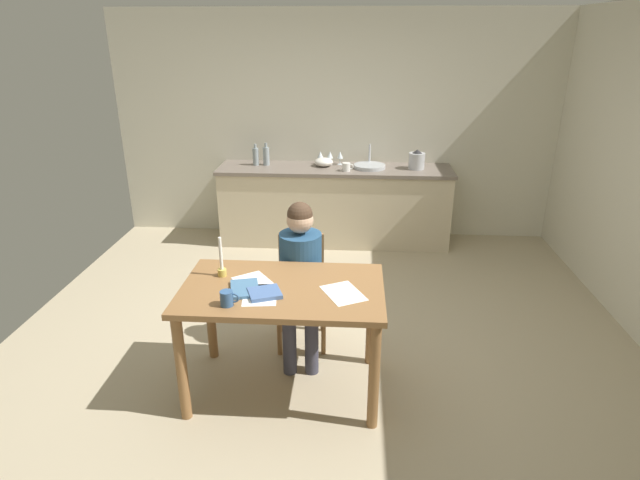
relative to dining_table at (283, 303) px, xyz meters
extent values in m
cube|color=tan|center=(0.23, 0.57, -0.69)|extent=(5.20, 5.20, 0.04)
cube|color=beige|center=(0.23, 3.17, 0.63)|extent=(5.20, 0.12, 2.60)
cube|color=beige|center=(0.23, 2.81, -0.24)|extent=(2.63, 0.60, 0.86)
cube|color=#72665B|center=(0.23, 2.81, 0.21)|extent=(2.67, 0.64, 0.04)
cube|color=olive|center=(0.00, 0.00, 0.10)|extent=(1.33, 0.81, 0.04)
cylinder|color=olive|center=(-0.60, -0.35, -0.30)|extent=(0.07, 0.07, 0.75)
cylinder|color=olive|center=(0.60, -0.35, -0.30)|extent=(0.07, 0.07, 0.75)
cylinder|color=olive|center=(-0.60, 0.35, -0.30)|extent=(0.07, 0.07, 0.75)
cylinder|color=olive|center=(0.60, 0.35, -0.30)|extent=(0.07, 0.07, 0.75)
cube|color=olive|center=(0.06, 0.59, -0.21)|extent=(0.43, 0.43, 0.04)
cube|color=olive|center=(0.05, 0.77, 0.00)|extent=(0.36, 0.06, 0.40)
cylinder|color=olive|center=(-0.09, 0.40, -0.45)|extent=(0.04, 0.04, 0.45)
cylinder|color=olive|center=(0.25, 0.43, -0.45)|extent=(0.04, 0.04, 0.45)
cylinder|color=olive|center=(-0.12, 0.74, -0.45)|extent=(0.04, 0.04, 0.45)
cylinder|color=olive|center=(0.22, 0.77, -0.45)|extent=(0.04, 0.04, 0.45)
cylinder|color=navy|center=(0.06, 0.57, 0.03)|extent=(0.35, 0.35, 0.50)
sphere|color=#D8AD8C|center=(0.06, 0.57, 0.39)|extent=(0.20, 0.20, 0.20)
sphere|color=#473323|center=(0.06, 0.57, 0.43)|extent=(0.19, 0.19, 0.19)
cylinder|color=#383847|center=(0.00, 0.37, -0.22)|extent=(0.16, 0.39, 0.13)
cylinder|color=#383847|center=(0.01, 0.18, -0.45)|extent=(0.10, 0.10, 0.45)
cylinder|color=#383847|center=(0.16, 0.38, -0.22)|extent=(0.16, 0.39, 0.13)
cylinder|color=#383847|center=(0.17, 0.19, -0.45)|extent=(0.10, 0.10, 0.45)
cylinder|color=#33598C|center=(-0.30, -0.26, 0.17)|extent=(0.08, 0.08, 0.09)
torus|color=#33598C|center=(-0.26, -0.26, 0.17)|extent=(0.07, 0.01, 0.07)
cylinder|color=gold|center=(-0.43, 0.14, 0.15)|extent=(0.06, 0.06, 0.05)
cylinder|color=white|center=(-0.43, 0.14, 0.29)|extent=(0.02, 0.02, 0.23)
cube|color=teal|center=(-0.24, -0.06, 0.13)|extent=(0.23, 0.29, 0.02)
cube|color=#47679F|center=(-0.10, -0.12, 0.14)|extent=(0.25, 0.24, 0.03)
cube|color=white|center=(-0.19, 0.05, 0.12)|extent=(0.34, 0.36, 0.00)
cube|color=white|center=(0.40, -0.06, 0.12)|extent=(0.32, 0.36, 0.00)
cube|color=white|center=(-0.13, -0.12, 0.12)|extent=(0.24, 0.32, 0.00)
cylinder|color=#B2B7BC|center=(0.62, 2.81, 0.25)|extent=(0.36, 0.36, 0.04)
cylinder|color=silver|center=(0.62, 2.97, 0.35)|extent=(0.02, 0.02, 0.24)
cylinder|color=#8C999E|center=(-0.69, 2.86, 0.33)|extent=(0.07, 0.07, 0.20)
cylinder|color=#8C999E|center=(-0.69, 2.86, 0.45)|extent=(0.03, 0.03, 0.05)
cylinder|color=#8C999E|center=(-0.57, 2.88, 0.33)|extent=(0.07, 0.07, 0.21)
cylinder|color=#8C999E|center=(-0.57, 2.88, 0.46)|extent=(0.03, 0.03, 0.05)
ellipsoid|color=white|center=(0.10, 2.86, 0.28)|extent=(0.21, 0.21, 0.10)
cylinder|color=#B7BABF|center=(1.15, 2.81, 0.32)|extent=(0.18, 0.18, 0.18)
cone|color=#262628|center=(1.15, 2.81, 0.43)|extent=(0.11, 0.11, 0.04)
cylinder|color=silver|center=(0.28, 2.96, 0.23)|extent=(0.06, 0.06, 0.00)
cylinder|color=silver|center=(0.28, 2.96, 0.27)|extent=(0.01, 0.01, 0.07)
cone|color=silver|center=(0.28, 2.96, 0.34)|extent=(0.07, 0.07, 0.08)
cylinder|color=silver|center=(0.16, 2.96, 0.23)|extent=(0.06, 0.06, 0.00)
cylinder|color=silver|center=(0.16, 2.96, 0.27)|extent=(0.01, 0.01, 0.07)
cone|color=silver|center=(0.16, 2.96, 0.34)|extent=(0.07, 0.07, 0.08)
cylinder|color=silver|center=(0.05, 2.96, 0.23)|extent=(0.06, 0.06, 0.00)
cylinder|color=silver|center=(0.05, 2.96, 0.27)|extent=(0.01, 0.01, 0.07)
cone|color=silver|center=(0.05, 2.96, 0.34)|extent=(0.07, 0.07, 0.08)
cylinder|color=white|center=(0.36, 2.66, 0.27)|extent=(0.09, 0.09, 0.09)
torus|color=white|center=(0.41, 2.66, 0.28)|extent=(0.06, 0.01, 0.06)
camera|label=1|loc=(0.45, -3.00, 1.67)|focal=29.10mm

